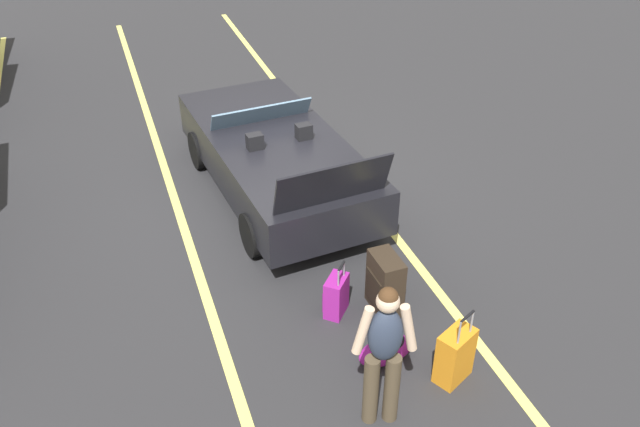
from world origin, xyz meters
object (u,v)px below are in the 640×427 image
traveler_person (384,350)px  suitcase_large_black (385,283)px  suitcase_medium_bright (455,356)px  convertible_car (271,153)px  suitcase_small_carryon (336,296)px  duffel_bag (386,350)px

traveler_person → suitcase_large_black: bearing=-10.7°
suitcase_medium_bright → traveler_person: size_ratio=0.55×
convertible_car → traveler_person: bearing=172.2°
traveler_person → suitcase_medium_bright: bearing=-61.2°
suitcase_large_black → traveler_person: bearing=62.8°
suitcase_small_carryon → duffel_bag: suitcase_small_carryon is taller
suitcase_medium_bright → duffel_bag: (0.44, 0.56, -0.15)m
convertible_car → suitcase_medium_bright: 4.38m
suitcase_medium_bright → suitcase_small_carryon: suitcase_medium_bright is taller
suitcase_large_black → duffel_bag: suitcase_large_black is taller
suitcase_medium_bright → duffel_bag: size_ratio=1.36×
convertible_car → suitcase_large_black: 3.13m
suitcase_medium_bright → suitcase_small_carryon: size_ratio=1.27×
convertible_car → duffel_bag: bearing=177.1°
suitcase_medium_bright → suitcase_small_carryon: (1.34, 0.79, -0.06)m
suitcase_large_black → suitcase_medium_bright: 1.25m
convertible_car → traveler_person: size_ratio=2.59×
suitcase_medium_bright → duffel_bag: bearing=25.5°
convertible_car → suitcase_small_carryon: 2.99m
suitcase_medium_bright → traveler_person: traveler_person is taller
suitcase_large_black → traveler_person: traveler_person is taller
traveler_person → convertible_car: bearing=12.2°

